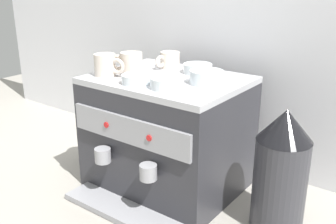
{
  "coord_description": "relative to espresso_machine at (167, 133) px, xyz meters",
  "views": [
    {
      "loc": [
        0.81,
        -1.08,
        0.77
      ],
      "look_at": [
        0.0,
        0.0,
        0.29
      ],
      "focal_mm": 41.9,
      "sensor_mm": 36.0,
      "label": 1
    }
  ],
  "objects": [
    {
      "name": "ceramic_cup_0",
      "position": [
        -0.08,
        0.12,
        0.24
      ],
      "size": [
        0.08,
        0.11,
        0.06
      ],
      "color": "beige",
      "rests_on": "espresso_machine"
    },
    {
      "name": "ceramic_bowl_3",
      "position": [
        0.15,
        0.01,
        0.23
      ],
      "size": [
        0.11,
        0.11,
        0.04
      ],
      "color": "silver",
      "rests_on": "espresso_machine"
    },
    {
      "name": "ceramic_bowl_0",
      "position": [
        0.05,
        0.12,
        0.23
      ],
      "size": [
        0.11,
        0.11,
        0.03
      ],
      "color": "silver",
      "rests_on": "espresso_machine"
    },
    {
      "name": "ceramic_cup_2",
      "position": [
        -0.14,
        -0.04,
        0.25
      ],
      "size": [
        0.12,
        0.08,
        0.08
      ],
      "color": "beige",
      "rests_on": "espresso_machine"
    },
    {
      "name": "coffee_grinder",
      "position": [
        0.44,
        -0.01,
        -0.01
      ],
      "size": [
        0.17,
        0.17,
        0.4
      ],
      "color": "#333338",
      "rests_on": "ground_plane"
    },
    {
      "name": "ceramic_cup_1",
      "position": [
        -0.19,
        -0.11,
        0.25
      ],
      "size": [
        0.12,
        0.08,
        0.08
      ],
      "color": "beige",
      "rests_on": "espresso_machine"
    },
    {
      "name": "tiled_backsplash_wall",
      "position": [
        0.0,
        0.33,
        0.25
      ],
      "size": [
        2.8,
        0.03,
        0.92
      ],
      "primitive_type": "cube",
      "color": "silver",
      "rests_on": "ground_plane"
    },
    {
      "name": "espresso_machine",
      "position": [
        0.0,
        0.0,
        0.0
      ],
      "size": [
        0.53,
        0.53,
        0.42
      ],
      "color": "#2D2D33",
      "rests_on": "ground_plane"
    },
    {
      "name": "milk_pitcher",
      "position": [
        -0.4,
        0.02,
        -0.14
      ],
      "size": [
        0.1,
        0.1,
        0.14
      ],
      "primitive_type": "cylinder",
      "color": "#B7B7BC",
      "rests_on": "ground_plane"
    },
    {
      "name": "ceramic_bowl_2",
      "position": [
        -0.03,
        -0.13,
        0.23
      ],
      "size": [
        0.1,
        0.1,
        0.03
      ],
      "color": "silver",
      "rests_on": "espresso_machine"
    },
    {
      "name": "ceramic_bowl_1",
      "position": [
        0.08,
        -0.11,
        0.23
      ],
      "size": [
        0.11,
        0.11,
        0.03
      ],
      "color": "silver",
      "rests_on": "espresso_machine"
    },
    {
      "name": "ground_plane",
      "position": [
        0.0,
        0.0,
        -0.21
      ],
      "size": [
        4.0,
        4.0,
        0.0
      ],
      "primitive_type": "plane",
      "color": "#9E998E"
    }
  ]
}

